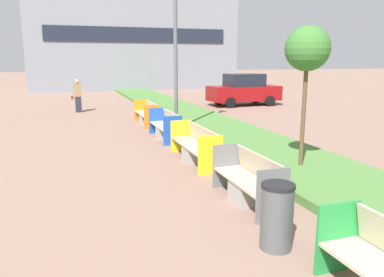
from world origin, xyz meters
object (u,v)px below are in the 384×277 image
at_px(bench_grey_frame, 248,184).
at_px(bench_yellow_frame, 195,148).
at_px(bench_blue_frame, 166,128).
at_px(sapling_tree_near, 307,50).
at_px(bench_orange_frame, 147,115).
at_px(pedestrian_walking, 78,96).
at_px(litter_bin, 277,216).
at_px(street_lamp_post, 175,9).
at_px(parked_car_distant, 244,90).

bearing_deg(bench_grey_frame, bench_yellow_frame, 89.89).
distance_m(bench_blue_frame, sapling_tree_near, 5.86).
height_order(bench_yellow_frame, bench_orange_frame, same).
bearing_deg(pedestrian_walking, bench_blue_frame, -71.61).
distance_m(bench_orange_frame, sapling_tree_near, 8.59).
bearing_deg(bench_orange_frame, litter_bin, -92.29).
xyz_separation_m(bench_blue_frame, bench_orange_frame, (0.00, 3.09, 0.00)).
height_order(street_lamp_post, sapling_tree_near, street_lamp_post).
bearing_deg(litter_bin, pedestrian_walking, 97.82).
bearing_deg(bench_yellow_frame, parked_car_distant, 57.96).
bearing_deg(street_lamp_post, bench_grey_frame, -95.01).
distance_m(street_lamp_post, pedestrian_walking, 8.52).
distance_m(bench_yellow_frame, pedestrian_walking, 11.28).
distance_m(bench_blue_frame, street_lamp_post, 4.15).
xyz_separation_m(pedestrian_walking, parked_car_distant, (9.45, -0.04, 0.05)).
distance_m(bench_yellow_frame, parked_car_distant, 12.90).
bearing_deg(bench_yellow_frame, bench_orange_frame, 90.02).
height_order(bench_grey_frame, street_lamp_post, street_lamp_post).
bearing_deg(street_lamp_post, pedestrian_walking, 114.54).
bearing_deg(bench_yellow_frame, sapling_tree_near, -39.35).
bearing_deg(pedestrian_walking, sapling_tree_near, -69.62).
xyz_separation_m(street_lamp_post, pedestrian_walking, (-3.22, 7.05, -3.54)).
height_order(bench_yellow_frame, bench_blue_frame, same).
bearing_deg(sapling_tree_near, bench_yellow_frame, 140.65).
height_order(bench_blue_frame, parked_car_distant, parked_car_distant).
height_order(bench_grey_frame, sapling_tree_near, sapling_tree_near).
bearing_deg(parked_car_distant, pedestrian_walking, 178.48).
relative_size(bench_yellow_frame, parked_car_distant, 0.57).
bearing_deg(sapling_tree_near, parked_car_distant, 69.48).
xyz_separation_m(bench_yellow_frame, pedestrian_walking, (-2.61, 10.97, 0.48)).
bearing_deg(bench_grey_frame, bench_blue_frame, 89.98).
relative_size(bench_yellow_frame, bench_orange_frame, 1.06).
xyz_separation_m(bench_yellow_frame, parked_car_distant, (6.84, 10.92, 0.54)).
bearing_deg(street_lamp_post, bench_orange_frame, 104.88).
distance_m(bench_grey_frame, bench_blue_frame, 6.21).
bearing_deg(bench_orange_frame, street_lamp_post, -75.12).
bearing_deg(sapling_tree_near, bench_blue_frame, 113.48).
bearing_deg(bench_orange_frame, pedestrian_walking, 118.75).
height_order(litter_bin, parked_car_distant, parked_car_distant).
bearing_deg(bench_orange_frame, bench_grey_frame, -90.03).
bearing_deg(bench_blue_frame, street_lamp_post, 52.29).
bearing_deg(pedestrian_walking, bench_yellow_frame, -76.61).
distance_m(bench_grey_frame, pedestrian_walking, 14.30).
relative_size(bench_blue_frame, pedestrian_walking, 1.27).
xyz_separation_m(bench_grey_frame, bench_orange_frame, (0.00, 9.30, 0.01)).
bearing_deg(bench_yellow_frame, litter_bin, -95.24).
relative_size(litter_bin, pedestrian_walking, 0.58).
height_order(bench_grey_frame, bench_yellow_frame, same).
relative_size(litter_bin, sapling_tree_near, 0.28).
height_order(bench_grey_frame, bench_orange_frame, same).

